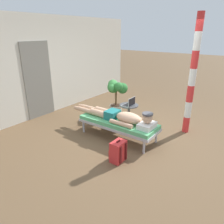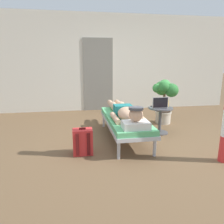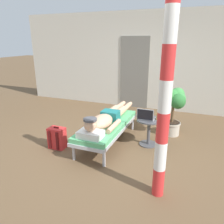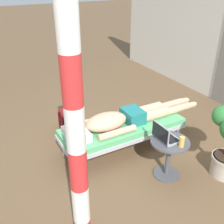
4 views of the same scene
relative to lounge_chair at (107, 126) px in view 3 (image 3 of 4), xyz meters
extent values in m
plane|color=brown|center=(0.22, -0.19, -0.35)|extent=(40.00, 40.00, 0.00)
cube|color=beige|center=(0.00, 2.63, 1.00)|extent=(7.60, 0.20, 2.70)
cube|color=slate|center=(-0.20, 2.52, 0.67)|extent=(0.84, 0.03, 2.04)
cylinder|color=#B7B7BC|center=(-0.28, 0.81, -0.21)|extent=(0.05, 0.05, 0.28)
cylinder|color=#B7B7BC|center=(0.28, 0.81, -0.21)|extent=(0.05, 0.05, 0.28)
cylinder|color=#B7B7BC|center=(-0.28, -0.81, -0.21)|extent=(0.05, 0.05, 0.28)
cylinder|color=#B7B7BC|center=(0.28, -0.81, -0.21)|extent=(0.05, 0.05, 0.28)
cube|color=#B7B7BC|center=(0.00, 0.00, -0.04)|extent=(0.65, 1.82, 0.06)
cube|color=#59B272|center=(0.00, 0.00, 0.03)|extent=(0.63, 1.79, 0.08)
cube|color=white|center=(0.00, -0.71, 0.13)|extent=(0.40, 0.28, 0.11)
sphere|color=#D8A884|center=(0.00, -0.71, 0.29)|extent=(0.21, 0.21, 0.21)
cylinder|color=#4C4C51|center=(0.00, -0.71, 0.38)|extent=(0.22, 0.22, 0.03)
ellipsoid|color=#D8A884|center=(0.00, -0.27, 0.19)|extent=(0.35, 0.60, 0.23)
cylinder|color=#D8A884|center=(-0.22, -0.22, 0.12)|extent=(0.09, 0.55, 0.09)
cylinder|color=#D8A884|center=(0.22, -0.22, 0.12)|extent=(0.09, 0.55, 0.09)
cube|color=#1E7272|center=(0.00, 0.16, 0.17)|extent=(0.33, 0.26, 0.19)
cylinder|color=#D8A884|center=(-0.08, 0.50, 0.15)|extent=(0.15, 0.42, 0.15)
cylinder|color=#D8A884|center=(-0.08, 0.93, 0.13)|extent=(0.11, 0.44, 0.11)
ellipsoid|color=#D8A884|center=(-0.08, 1.22, 0.12)|extent=(0.09, 0.20, 0.10)
cylinder|color=#D8A884|center=(0.09, 0.50, 0.15)|extent=(0.15, 0.42, 0.15)
cylinder|color=#D8A884|center=(0.09, 0.93, 0.13)|extent=(0.11, 0.44, 0.11)
ellipsoid|color=#D8A884|center=(0.09, 1.22, 0.12)|extent=(0.09, 0.20, 0.10)
cylinder|color=#4C4C51|center=(0.77, 0.20, -0.34)|extent=(0.34, 0.34, 0.02)
cylinder|color=#4C4C51|center=(0.77, 0.20, -0.09)|extent=(0.06, 0.06, 0.48)
cylinder|color=#4C4C51|center=(0.77, 0.20, 0.17)|extent=(0.48, 0.48, 0.02)
cube|color=#A5A8AD|center=(0.71, 0.20, 0.19)|extent=(0.31, 0.22, 0.02)
cube|color=black|center=(0.71, 0.21, 0.20)|extent=(0.27, 0.15, 0.00)
cube|color=#A5A8AD|center=(0.71, 0.09, 0.30)|extent=(0.31, 0.01, 0.21)
cube|color=black|center=(0.71, 0.08, 0.30)|extent=(0.29, 0.00, 0.19)
cylinder|color=gold|center=(0.92, 0.24, 0.24)|extent=(0.06, 0.06, 0.13)
cube|color=red|center=(-0.79, -0.55, -0.15)|extent=(0.30, 0.20, 0.40)
cube|color=red|center=(-0.79, -0.43, -0.22)|extent=(0.23, 0.04, 0.18)
cube|color=#531212|center=(-0.87, -0.66, -0.15)|extent=(0.04, 0.02, 0.34)
cube|color=#531212|center=(-0.71, -0.66, -0.15)|extent=(0.04, 0.02, 0.34)
cube|color=#531212|center=(-0.79, -0.55, 0.07)|extent=(0.10, 0.02, 0.02)
cylinder|color=#BFB29E|center=(1.12, 0.86, -0.21)|extent=(0.34, 0.34, 0.28)
cylinder|color=#BFB29E|center=(1.12, 0.86, -0.09)|extent=(0.37, 0.37, 0.04)
cylinder|color=#332319|center=(1.12, 0.86, -0.06)|extent=(0.31, 0.31, 0.01)
cylinder|color=brown|center=(1.12, 0.86, 0.17)|extent=(0.06, 0.06, 0.48)
sphere|color=#429347|center=(1.25, 0.82, 0.48)|extent=(0.21, 0.21, 0.21)
sphere|color=#429347|center=(1.17, 1.00, 0.51)|extent=(0.29, 0.29, 0.29)
sphere|color=#38843D|center=(1.08, 0.93, 0.46)|extent=(0.32, 0.32, 0.32)
sphere|color=#38843D|center=(0.95, 0.88, 0.47)|extent=(0.21, 0.21, 0.21)
sphere|color=#2D7233|center=(1.03, 0.71, 0.52)|extent=(0.25, 0.25, 0.25)
sphere|color=#2D7233|center=(1.21, 0.70, 0.44)|extent=(0.30, 0.30, 0.30)
cylinder|color=red|center=(1.20, -1.15, -0.16)|extent=(0.15, 0.15, 0.38)
cylinder|color=white|center=(1.20, -1.15, 0.22)|extent=(0.15, 0.15, 0.38)
cylinder|color=red|center=(1.20, -1.15, 0.60)|extent=(0.15, 0.15, 0.38)
cylinder|color=white|center=(1.20, -1.15, 0.98)|extent=(0.15, 0.15, 0.38)
cylinder|color=red|center=(1.20, -1.15, 1.36)|extent=(0.15, 0.15, 0.38)
cylinder|color=white|center=(1.20, -1.15, 1.74)|extent=(0.15, 0.15, 0.38)
camera|label=1|loc=(-3.60, -2.47, 1.93)|focal=34.05mm
camera|label=2|loc=(-0.88, -3.69, 1.06)|focal=34.46mm
camera|label=3|loc=(1.50, -3.58, 1.59)|focal=34.63mm
camera|label=4|loc=(2.79, -1.72, 2.01)|focal=42.92mm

